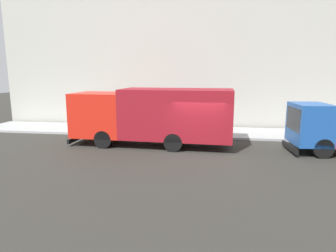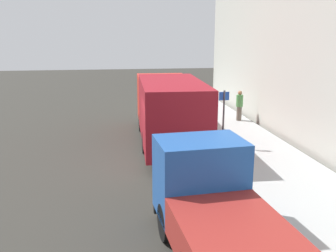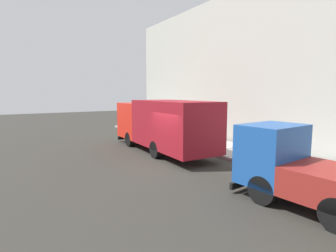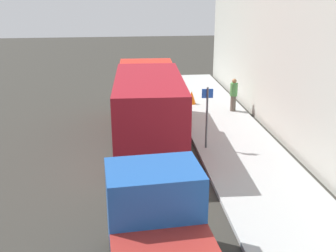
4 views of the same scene
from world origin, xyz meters
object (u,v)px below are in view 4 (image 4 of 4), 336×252
Objects in this scene: large_utility_truck at (148,103)px; street_sign_post at (207,113)px; traffic_cone_orange at (192,98)px; small_flatbed_truck at (163,248)px; pedestrian_walking at (234,94)px.

street_sign_post is at bearing -28.86° from large_utility_truck.
large_utility_truck reaches higher than traffic_cone_orange.
street_sign_post is (2.21, -1.33, -0.09)m from large_utility_truck.
street_sign_post reaches higher than small_flatbed_truck.
large_utility_truck is 3.49× the size of street_sign_post.
street_sign_post reaches higher than traffic_cone_orange.
pedestrian_walking is 5.38m from street_sign_post.
small_flatbed_truck is 13.39m from pedestrian_walking.
traffic_cone_orange is at bearing 85.62° from street_sign_post.
pedestrian_walking reaches higher than traffic_cone_orange.
street_sign_post is (-0.48, -6.33, 1.12)m from traffic_cone_orange.
large_utility_truck is 5.79m from pedestrian_walking.
traffic_cone_orange is (2.98, 14.01, -0.64)m from small_flatbed_truck.
small_flatbed_truck is at bearing 124.88° from pedestrian_walking.
pedestrian_walking is (4.89, 12.46, -0.09)m from small_flatbed_truck.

